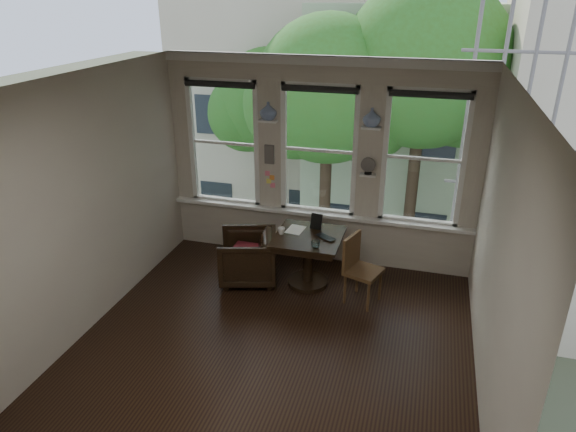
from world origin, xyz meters
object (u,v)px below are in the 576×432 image
(armchair_left, at_px, (248,257))
(mug, at_px, (281,231))
(side_chair_right, at_px, (364,271))
(laptop, at_px, (323,238))
(table, at_px, (308,260))

(armchair_left, height_order, mug, mug)
(side_chair_right, xyz_separation_m, laptop, (-0.58, 0.19, 0.30))
(side_chair_right, bearing_deg, table, 92.36)
(table, height_order, armchair_left, table)
(side_chair_right, height_order, mug, side_chair_right)
(laptop, xyz_separation_m, mug, (-0.58, 0.00, 0.03))
(side_chair_right, bearing_deg, mug, 99.81)
(table, height_order, laptop, laptop)
(side_chair_right, height_order, laptop, side_chair_right)
(side_chair_right, bearing_deg, laptop, 91.09)
(armchair_left, xyz_separation_m, laptop, (1.06, 0.07, 0.40))
(table, xyz_separation_m, side_chair_right, (0.80, -0.24, 0.09))
(table, bearing_deg, armchair_left, -171.98)
(laptop, relative_size, mug, 2.94)
(laptop, bearing_deg, armchair_left, -144.40)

